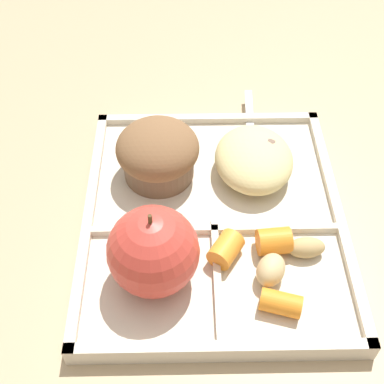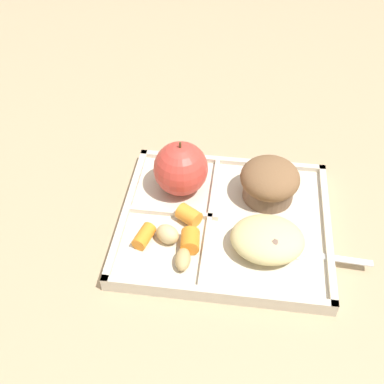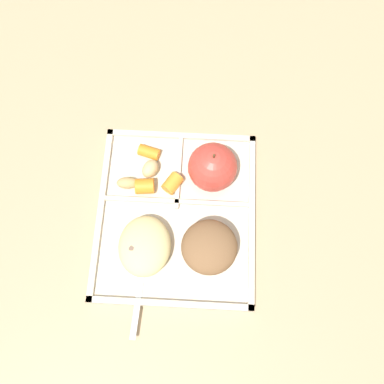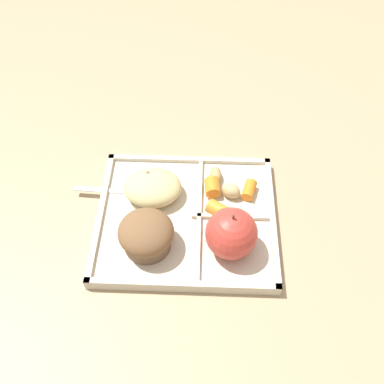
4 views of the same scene
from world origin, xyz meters
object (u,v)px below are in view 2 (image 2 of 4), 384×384
(lunch_tray, at_px, (224,223))
(plastic_fork, at_px, (309,255))
(green_apple, at_px, (181,169))
(bran_muffin, at_px, (269,181))

(lunch_tray, bearing_deg, plastic_fork, -22.47)
(green_apple, xyz_separation_m, bran_muffin, (0.13, -0.00, -0.01))
(lunch_tray, relative_size, green_apple, 3.31)
(lunch_tray, xyz_separation_m, bran_muffin, (0.06, 0.06, 0.04))
(lunch_tray, bearing_deg, bran_muffin, 43.33)
(bran_muffin, bearing_deg, lunch_tray, -136.67)
(lunch_tray, relative_size, plastic_fork, 2.06)
(plastic_fork, bearing_deg, green_apple, 150.98)
(lunch_tray, height_order, green_apple, green_apple)
(green_apple, bearing_deg, plastic_fork, -29.02)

